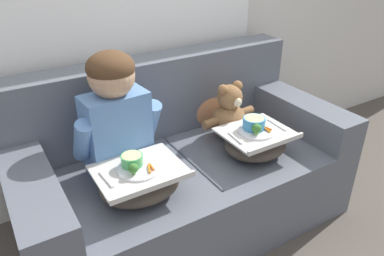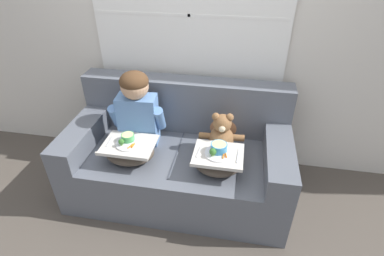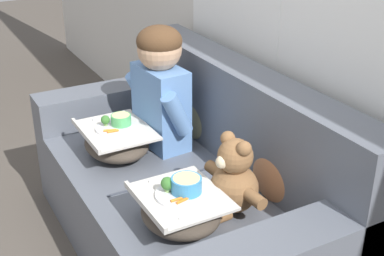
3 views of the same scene
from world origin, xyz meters
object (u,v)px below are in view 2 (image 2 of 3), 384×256
at_px(child_figure, 137,105).
at_px(teddy_bear, 222,135).
at_px(throw_pillow_behind_teddy, 224,120).
at_px(throw_pillow_behind_child, 147,113).
at_px(couch, 180,156).
at_px(lap_tray_child, 130,151).
at_px(lap_tray_teddy, 218,160).

relative_size(child_figure, teddy_bear, 1.71).
bearing_deg(throw_pillow_behind_teddy, child_figure, -162.83).
bearing_deg(throw_pillow_behind_child, child_figure, -89.98).
height_order(throw_pillow_behind_child, teddy_bear, teddy_bear).
relative_size(couch, teddy_bear, 4.86).
xyz_separation_m(couch, throw_pillow_behind_teddy, (0.37, 0.24, 0.28)).
bearing_deg(couch, lap_tray_child, -145.80).
height_order(teddy_bear, lap_tray_child, teddy_bear).
distance_m(child_figure, lap_tray_teddy, 0.83).
distance_m(throw_pillow_behind_child, lap_tray_teddy, 0.89).
height_order(throw_pillow_behind_child, throw_pillow_behind_teddy, throw_pillow_behind_teddy).
bearing_deg(couch, throw_pillow_behind_teddy, 33.31).
xyz_separation_m(throw_pillow_behind_child, teddy_bear, (0.74, -0.23, -0.00)).
distance_m(couch, throw_pillow_behind_child, 0.53).
relative_size(throw_pillow_behind_child, lap_tray_teddy, 0.88).
height_order(throw_pillow_behind_child, child_figure, child_figure).
bearing_deg(throw_pillow_behind_teddy, lap_tray_child, -146.24).
bearing_deg(lap_tray_teddy, throw_pillow_behind_teddy, 89.96).
distance_m(child_figure, teddy_bear, 0.77).
relative_size(couch, throw_pillow_behind_teddy, 5.47).
xyz_separation_m(throw_pillow_behind_teddy, lap_tray_teddy, (-0.00, -0.49, -0.07)).
distance_m(couch, lap_tray_child, 0.49).
xyz_separation_m(child_figure, lap_tray_teddy, (0.74, -0.27, -0.28)).
height_order(child_figure, lap_tray_child, child_figure).
xyz_separation_m(couch, lap_tray_teddy, (0.37, -0.25, 0.21)).
bearing_deg(teddy_bear, throw_pillow_behind_teddy, 90.09).
bearing_deg(throw_pillow_behind_child, couch, -33.31).
bearing_deg(child_figure, throw_pillow_behind_teddy, 17.17).
bearing_deg(teddy_bear, child_figure, 179.70).
bearing_deg(lap_tray_child, throw_pillow_behind_teddy, 33.76).
xyz_separation_m(throw_pillow_behind_teddy, lap_tray_child, (-0.74, -0.49, -0.08)).
bearing_deg(child_figure, lap_tray_teddy, -19.80).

